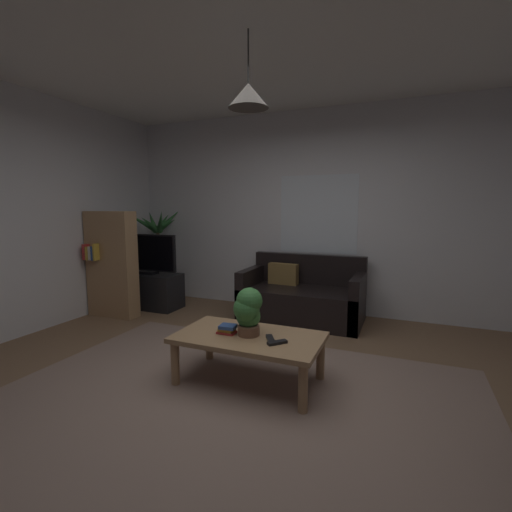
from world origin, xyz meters
TOP-DOWN VIEW (x-y plane):
  - floor at (0.00, 0.00)m, footprint 5.64×4.98m
  - rug at (0.00, -0.20)m, footprint 3.66×2.74m
  - wall_back at (0.00, 2.52)m, footprint 5.76×0.06m
  - ceiling at (0.00, 0.00)m, footprint 5.64×4.98m
  - window_pane at (0.01, 2.49)m, footprint 1.06×0.01m
  - couch_under_window at (-0.07, 2.02)m, footprint 1.52×0.82m
  - coffee_table at (-0.02, 0.19)m, footprint 1.20×0.68m
  - book_on_table_0 at (-0.21, 0.16)m, footprint 0.15×0.10m
  - book_on_table_1 at (-0.21, 0.17)m, footprint 0.12×0.10m
  - book_on_table_2 at (-0.20, 0.16)m, footprint 0.14×0.12m
  - remote_on_table_0 at (0.18, 0.15)m, footprint 0.12×0.16m
  - remote_on_table_1 at (0.26, 0.10)m, footprint 0.14×0.15m
  - potted_plant_on_table at (-0.03, 0.21)m, footprint 0.24×0.24m
  - tv_stand at (-2.27, 1.74)m, footprint 0.90×0.44m
  - tv at (-2.27, 1.72)m, footprint 0.92×0.16m
  - potted_palm_corner at (-2.45, 2.19)m, footprint 0.83×0.74m
  - bookshelf_corner at (-2.45, 1.20)m, footprint 0.70×0.31m
  - pendant_lamp at (-0.02, 0.19)m, footprint 0.31×0.31m

SIDE VIEW (x-z plane):
  - floor at x=0.00m, z-range -0.02..0.00m
  - rug at x=0.00m, z-range 0.00..0.01m
  - tv_stand at x=-2.27m, z-range 0.00..0.50m
  - couch_under_window at x=-0.07m, z-range -0.13..0.69m
  - coffee_table at x=-0.02m, z-range 0.15..0.55m
  - book_on_table_0 at x=-0.21m, z-range 0.40..0.42m
  - remote_on_table_0 at x=0.18m, z-range 0.40..0.43m
  - remote_on_table_1 at x=0.26m, z-range 0.40..0.43m
  - book_on_table_1 at x=-0.21m, z-range 0.42..0.45m
  - book_on_table_2 at x=-0.20m, z-range 0.45..0.48m
  - potted_plant_on_table at x=-0.03m, z-range 0.42..0.81m
  - bookshelf_corner at x=-2.45m, z-range 0.00..1.40m
  - potted_palm_corner at x=-2.45m, z-range -0.03..1.44m
  - tv at x=-2.27m, z-range 0.51..1.08m
  - window_pane at x=0.01m, z-range 0.82..1.88m
  - wall_back at x=0.00m, z-range 0.00..2.76m
  - pendant_lamp at x=-0.02m, z-range 2.01..2.57m
  - ceiling at x=0.00m, z-range 2.76..2.78m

